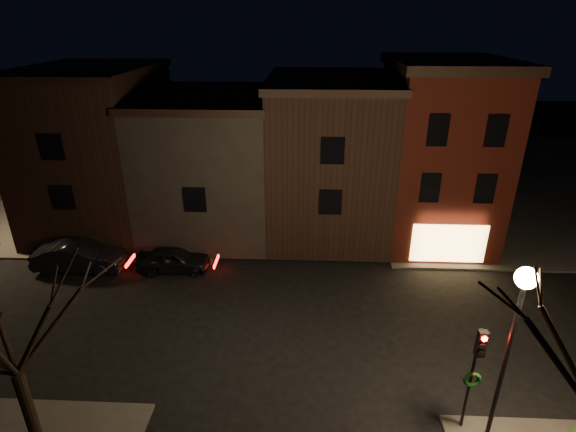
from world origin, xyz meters
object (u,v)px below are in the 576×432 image
object	(u,v)px
parked_car_a	(173,259)
parked_car_b	(79,257)
street_lamp_near	(518,313)
traffic_signal	(475,365)

from	to	relation	value
parked_car_a	parked_car_b	world-z (taller)	parked_car_b
street_lamp_near	parked_car_b	distance (m)	21.32
traffic_signal	parked_car_b	world-z (taller)	traffic_signal
parked_car_a	parked_car_b	size ratio (longest dim) A/B	0.82
street_lamp_near	parked_car_b	xyz separation A→B (m)	(-18.22, 10.16, -4.39)
parked_car_a	parked_car_b	xyz separation A→B (m)	(-5.11, -0.15, 0.12)
street_lamp_near	parked_car_b	bearing A→B (deg)	150.84
street_lamp_near	parked_car_b	size ratio (longest dim) A/B	1.35
parked_car_b	traffic_signal	bearing A→B (deg)	-120.26
street_lamp_near	parked_car_a	distance (m)	17.28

